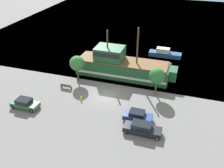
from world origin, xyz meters
TOP-DOWN VIEW (x-y plane):
  - ground_plane at (0.00, 0.00)m, footprint 160.00×160.00m
  - water_surface at (0.00, 44.00)m, footprint 80.00×80.00m
  - pirate_ship at (0.25, 7.67)m, footprint 18.21×4.96m
  - moored_boat_dockside at (6.79, 18.73)m, footprint 6.86×1.95m
  - moored_boat_outer at (-5.77, 13.63)m, footprint 5.81×2.17m
  - parked_car_curb_front at (-10.71, -6.76)m, footprint 4.20×1.91m
  - parked_car_curb_mid at (6.13, -4.55)m, footprint 4.02×1.82m
  - parked_car_curb_rear at (7.30, -6.99)m, footprint 4.97×1.80m
  - fire_hydrant at (-3.45, -2.36)m, footprint 0.42×0.25m
  - bench_promenade_east at (-7.36, 0.14)m, footprint 1.97×0.45m
  - tree_row_east at (-6.52, 3.27)m, footprint 2.62×2.62m
  - tree_row_mideast at (7.42, 2.96)m, footprint 2.59×2.59m

SIDE VIEW (x-z plane):
  - ground_plane at x=0.00m, z-range 0.00..0.00m
  - water_surface at x=0.00m, z-range 0.00..0.00m
  - fire_hydrant at x=-3.45m, z-range 0.03..0.79m
  - bench_promenade_east at x=-7.36m, z-range 0.02..0.87m
  - moored_boat_outer at x=-5.77m, z-range -0.19..1.34m
  - moored_boat_dockside at x=6.79m, z-range -0.24..1.63m
  - parked_car_curb_front at x=-10.71m, z-range -0.01..1.48m
  - parked_car_curb_mid at x=6.13m, z-range -0.01..1.49m
  - parked_car_curb_rear at x=7.30m, z-range -0.02..1.54m
  - pirate_ship at x=0.25m, z-range -2.77..6.61m
  - tree_row_mideast at x=7.42m, z-range 1.06..5.79m
  - tree_row_east at x=-6.52m, z-range 1.06..5.82m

